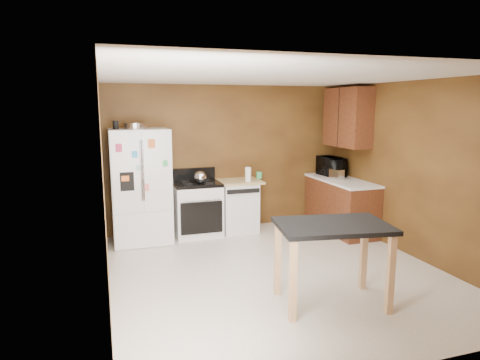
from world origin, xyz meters
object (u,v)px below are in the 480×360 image
microwave (331,167)px  island (333,237)px  paper_towel (248,174)px  green_canister (259,175)px  kettle (200,177)px  dishwasher (238,205)px  toaster (337,174)px  pen_cup (116,125)px  gas_range (197,208)px  refrigerator (141,186)px  roasting_pan (135,126)px

microwave → island: microwave is taller
paper_towel → green_canister: (0.28, 0.22, -0.06)m
kettle → dishwasher: 0.89m
kettle → toaster: kettle is taller
pen_cup → gas_range: pen_cup is taller
refrigerator → gas_range: bearing=3.8°
roasting_pan → paper_towel: roasting_pan is taller
kettle → toaster: 2.35m
toaster → dishwasher: size_ratio=0.26×
paper_towel → island: (-0.01, -2.83, -0.24)m
island → green_canister: bearing=84.5°
roasting_pan → dishwasher: roasting_pan is taller
paper_towel → green_canister: 0.36m
green_canister → refrigerator: (-2.05, -0.17, -0.05)m
roasting_pan → pen_cup: size_ratio=2.93×
island → toaster: bearing=58.9°
roasting_pan → toaster: roasting_pan is taller
toaster → refrigerator: size_ratio=0.13×
dishwasher → green_canister: bearing=11.4°
kettle → green_canister: (1.11, 0.22, -0.05)m
pen_cup → microwave: bearing=0.5°
pen_cup → kettle: (1.28, -0.01, -0.86)m
microwave → dishwasher: microwave is taller
microwave → dishwasher: 1.85m
kettle → gas_range: (-0.04, 0.11, -0.54)m
roasting_pan → green_canister: roasting_pan is taller
gas_range → toaster: bearing=-10.3°
microwave → island: (-1.61, -2.87, -0.29)m
dishwasher → microwave: bearing=-3.0°
pen_cup → paper_towel: bearing=-0.3°
paper_towel → refrigerator: refrigerator is taller
pen_cup → refrigerator: size_ratio=0.07×
island → dishwasher: bearing=92.5°
roasting_pan → refrigerator: 0.95m
kettle → refrigerator: size_ratio=0.11×
pen_cup → gas_range: bearing=4.5°
green_canister → toaster: bearing=-23.7°
green_canister → microwave: microwave is taller
pen_cup → island: 3.70m
toaster → microwave: 0.38m
microwave → refrigerator: size_ratio=0.31×
paper_towel → island: 2.84m
refrigerator → microwave: bearing=-0.1°
microwave → refrigerator: 3.38m
paper_towel → toaster: 1.54m
paper_towel → dishwasher: size_ratio=0.27×
kettle → pen_cup: bearing=179.4°
pen_cup → green_canister: (2.39, 0.21, -0.92)m
pen_cup → microwave: pen_cup is taller
refrigerator → dishwasher: 1.69m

